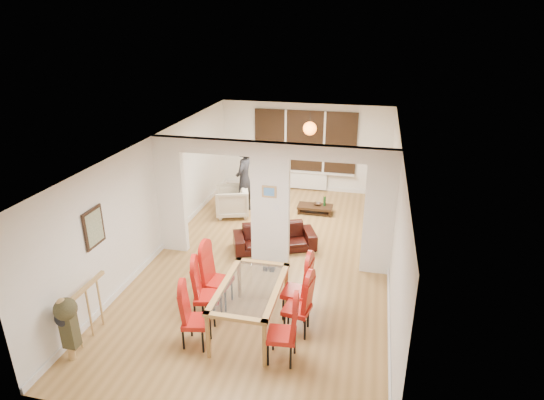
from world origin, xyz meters
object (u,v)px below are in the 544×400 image
(armchair, at_px, (232,201))
(person, at_px, (244,180))
(sofa, at_px, (275,237))
(dining_chair_lc, at_px, (218,278))
(television, at_px, (369,206))
(coffee_table, at_px, (315,209))
(dining_table, at_px, (250,307))
(dining_chair_rb, at_px, (297,305))
(dining_chair_lb, at_px, (207,293))
(bowl, at_px, (317,204))
(bottle, at_px, (325,201))
(dining_chair_la, at_px, (196,317))
(dining_chair_rc, at_px, (296,288))
(dining_chair_ra, at_px, (282,330))

(armchair, distance_m, person, 0.66)
(sofa, bearing_deg, dining_chair_lc, -123.91)
(television, xyz_separation_m, coffee_table, (-1.41, -0.07, -0.21))
(dining_table, height_order, coffee_table, dining_table)
(person, bearing_deg, dining_chair_rb, 31.50)
(dining_chair_lb, xyz_separation_m, person, (-0.69, 4.64, 0.39))
(bowl, bearing_deg, dining_table, -94.78)
(television, height_order, bottle, television)
(armchair, distance_m, television, 3.60)
(dining_chair_la, xyz_separation_m, bowl, (1.15, 5.72, -0.27))
(dining_chair_rc, height_order, person, person)
(dining_table, bearing_deg, dining_chair_lb, 174.61)
(dining_chair_la, distance_m, dining_chair_rb, 1.63)
(dining_chair_la, xyz_separation_m, dining_chair_lb, (-0.06, 0.66, 0.03))
(dining_table, distance_m, dining_chair_la, 0.93)
(dining_chair_ra, bearing_deg, dining_chair_lb, 148.41)
(person, height_order, bowl, person)
(armchair, xyz_separation_m, bottle, (2.36, 0.68, -0.04))
(dining_chair_lb, distance_m, dining_chair_rc, 1.52)
(dining_table, height_order, television, dining_table)
(dining_chair_lb, relative_size, bottle, 3.90)
(dining_chair_rb, relative_size, armchair, 1.22)
(sofa, height_order, bowl, sofa)
(sofa, relative_size, coffee_table, 1.99)
(television, bearing_deg, dining_table, 158.40)
(dining_chair_lc, bearing_deg, television, 66.67)
(dining_table, xyz_separation_m, television, (1.79, 5.14, -0.10))
(bottle, height_order, bowl, bottle)
(dining_chair_rb, height_order, armchair, dining_chair_rb)
(dining_chair_lb, relative_size, dining_chair_rb, 1.02)
(dining_chair_la, xyz_separation_m, coffee_table, (1.10, 5.65, -0.40))
(dining_chair_ra, height_order, dining_chair_rb, dining_chair_ra)
(dining_chair_rb, xyz_separation_m, coffee_table, (-0.39, 4.99, -0.42))
(dining_chair_lc, bearing_deg, dining_chair_la, -83.92)
(dining_table, distance_m, dining_chair_ra, 0.92)
(armchair, bearing_deg, dining_chair_lb, -5.52)
(coffee_table, bearing_deg, dining_chair_lb, -103.03)
(dining_chair_rc, bearing_deg, television, 82.96)
(dining_chair_ra, bearing_deg, dining_chair_lc, 135.03)
(sofa, relative_size, television, 1.69)
(dining_table, bearing_deg, armchair, 111.40)
(sofa, xyz_separation_m, television, (2.03, 2.26, 0.04))
(dining_chair_lb, bearing_deg, bottle, 61.67)
(dining_chair_rc, distance_m, bottle, 4.62)
(person, bearing_deg, dining_chair_ra, 27.54)
(dining_chair_la, distance_m, bowl, 5.84)
(armchair, height_order, television, armchair)
(dining_chair_la, height_order, person, person)
(dining_table, bearing_deg, coffee_table, 85.75)
(dining_chair_ra, relative_size, armchair, 1.25)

